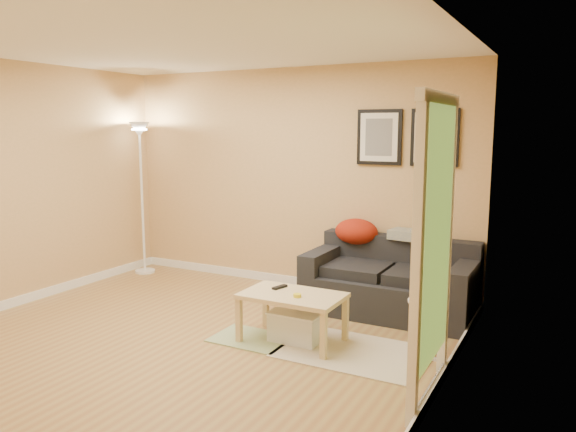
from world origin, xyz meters
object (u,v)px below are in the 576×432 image
at_px(sofa, 390,277).
at_px(storage_bin, 297,326).
at_px(coffee_table, 292,318).
at_px(side_table, 427,330).
at_px(book_stack, 429,296).
at_px(floor_lamp, 142,202).

xyz_separation_m(sofa, storage_bin, (-0.49, -1.16, -0.23)).
height_order(coffee_table, side_table, side_table).
bearing_deg(coffee_table, book_stack, 13.89).
distance_m(coffee_table, side_table, 1.17).
bearing_deg(coffee_table, sofa, 71.58).
xyz_separation_m(coffee_table, floor_lamp, (-2.86, 1.26, 0.72)).
relative_size(coffee_table, book_stack, 3.33).
bearing_deg(storage_bin, coffee_table, -132.13).
height_order(coffee_table, floor_lamp, floor_lamp).
relative_size(coffee_table, floor_lamp, 0.45).
height_order(sofa, book_stack, sofa).
bearing_deg(floor_lamp, book_stack, -14.97).
bearing_deg(side_table, coffee_table, -170.95).
xyz_separation_m(sofa, side_table, (0.64, -1.01, -0.12)).
bearing_deg(floor_lamp, storage_bin, -22.90).
bearing_deg(sofa, floor_lamp, 178.88).
bearing_deg(side_table, floor_lamp, 165.06).
distance_m(sofa, floor_lamp, 3.43).
bearing_deg(book_stack, sofa, 129.71).
bearing_deg(side_table, book_stack, -44.90).
distance_m(book_stack, floor_lamp, 4.18).
bearing_deg(sofa, book_stack, -57.50).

